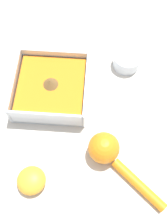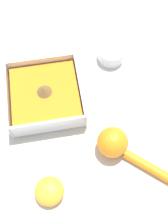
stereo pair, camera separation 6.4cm
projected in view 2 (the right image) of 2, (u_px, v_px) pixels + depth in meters
ground_plane at (46, 90)px, 0.71m from camera, size 4.00×4.00×0.00m
square_dish at (45, 96)px, 0.67m from camera, size 0.19×0.19×0.06m
spice_bowl at (111, 54)px, 0.74m from camera, size 0.08×0.08×0.04m
lemon_squeezer at (119, 146)px, 0.61m from camera, size 0.17×0.18×0.07m
lemon_half at (49, 191)px, 0.58m from camera, size 0.07×0.07×0.04m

